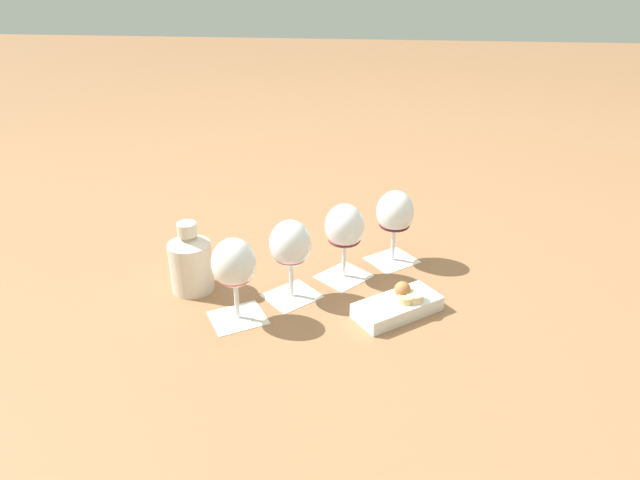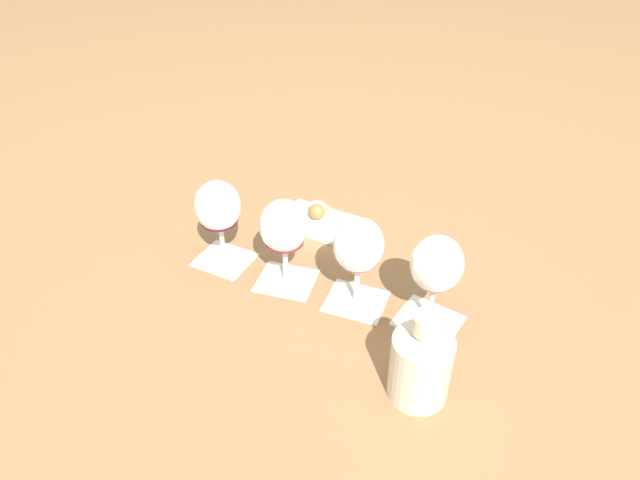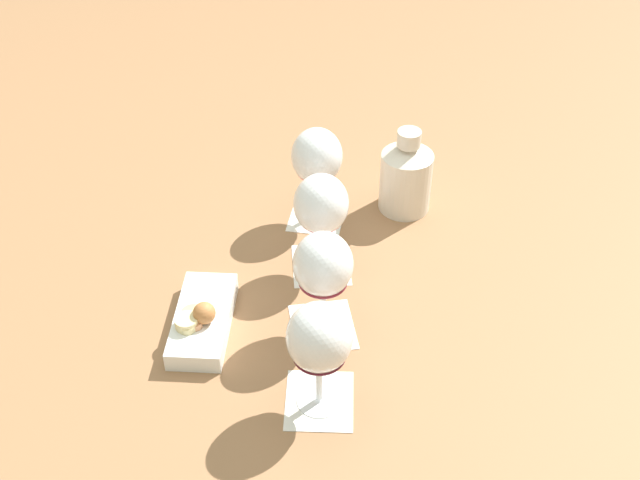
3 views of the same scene
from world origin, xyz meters
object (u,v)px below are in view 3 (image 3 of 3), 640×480
object	(u,v)px
wine_glass_2	(323,268)
ceramic_vase	(406,175)
wine_glass_1	(321,208)
wine_glass_3	(319,341)
wine_glass_0	(317,160)
snack_dish	(202,320)

from	to	relation	value
wine_glass_2	ceramic_vase	distance (m)	0.34
wine_glass_1	wine_glass_3	size ratio (longest dim) A/B	1.00
wine_glass_0	wine_glass_2	distance (m)	0.27
wine_glass_2	snack_dish	size ratio (longest dim) A/B	0.92
wine_glass_0	snack_dish	world-z (taller)	wine_glass_0
wine_glass_2	snack_dish	xyz separation A→B (m)	(-0.14, -0.12, -0.10)
wine_glass_3	ceramic_vase	size ratio (longest dim) A/B	1.10
wine_glass_1	ceramic_vase	bearing A→B (deg)	87.89
wine_glass_3	snack_dish	distance (m)	0.25
wine_glass_3	snack_dish	bearing A→B (deg)	-177.11
wine_glass_2	wine_glass_3	bearing A→B (deg)	-51.26
wine_glass_0	wine_glass_2	size ratio (longest dim) A/B	1.00
wine_glass_3	ceramic_vase	world-z (taller)	wine_glass_3
wine_glass_0	ceramic_vase	distance (m)	0.17
wine_glass_0	snack_dish	size ratio (longest dim) A/B	0.92
wine_glass_3	ceramic_vase	distance (m)	0.47
wine_glass_0	wine_glass_1	xyz separation A→B (m)	(0.09, -0.10, -0.00)
wine_glass_0	wine_glass_3	world-z (taller)	same
wine_glass_0	ceramic_vase	xyz separation A→B (m)	(0.10, 0.12, -0.05)
wine_glass_0	ceramic_vase	size ratio (longest dim) A/B	1.10
wine_glass_3	snack_dish	xyz separation A→B (m)	(-0.22, -0.01, -0.10)
snack_dish	wine_glass_3	bearing A→B (deg)	2.89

